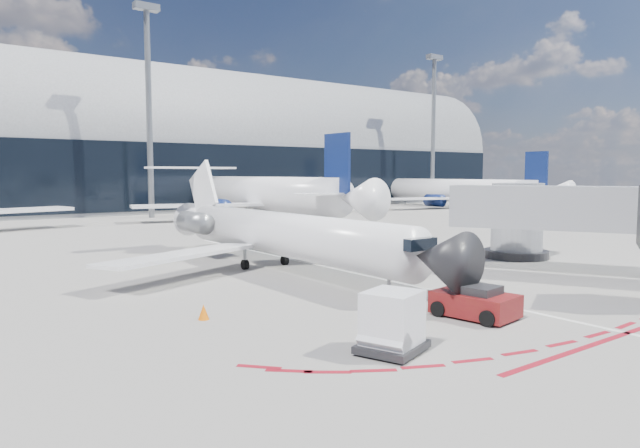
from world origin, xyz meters
TOP-DOWN VIEW (x-y plane):
  - ground at (0.00, 0.00)m, footprint 260.00×260.00m
  - apron_centerline at (0.00, 2.00)m, footprint 0.25×40.00m
  - apron_stop_bar at (0.00, -11.50)m, footprint 14.00×0.25m
  - terminal_building at (0.00, 64.97)m, footprint 150.00×24.15m
  - jet_bridge at (9.79, -3.01)m, footprint 10.03×15.20m
  - light_mast_centre at (5.00, 48.00)m, footprint 0.70×0.70m
  - light_mast_east at (55.00, 48.00)m, footprint 0.70×0.70m
  - regional_jet at (-2.89, 6.41)m, footprint 20.52×25.30m
  - pushback_tug at (-2.41, -7.03)m, footprint 2.41×4.83m
  - uld_container at (-7.90, -8.29)m, footprint 2.46×2.28m
  - safety_cone_left at (-10.84, -1.28)m, footprint 0.41×0.41m
  - bg_airliner_2 at (15.51, 39.90)m, footprint 36.29×38.43m
  - bg_airliner_3 at (51.59, 39.57)m, footprint 32.66×34.59m

SIDE VIEW (x-z plane):
  - ground at x=0.00m, z-range 0.00..0.00m
  - apron_centerline at x=0.00m, z-range 0.00..0.01m
  - apron_stop_bar at x=0.00m, z-range 0.00..0.01m
  - safety_cone_left at x=-10.84m, z-range 0.00..0.57m
  - pushback_tug at x=-2.41m, z-range -0.07..1.16m
  - uld_container at x=-7.90m, z-range -0.01..1.87m
  - regional_jet at x=-2.89m, z-range -1.05..5.28m
  - jet_bridge at x=9.79m, z-range 0.56..5.46m
  - bg_airliner_3 at x=51.59m, z-range 0.00..10.57m
  - bg_airliner_2 at x=15.51m, z-range 0.00..11.74m
  - terminal_building at x=0.00m, z-range -3.48..20.52m
  - light_mast_centre at x=5.00m, z-range 0.00..25.00m
  - light_mast_east at x=55.00m, z-range 0.00..25.00m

